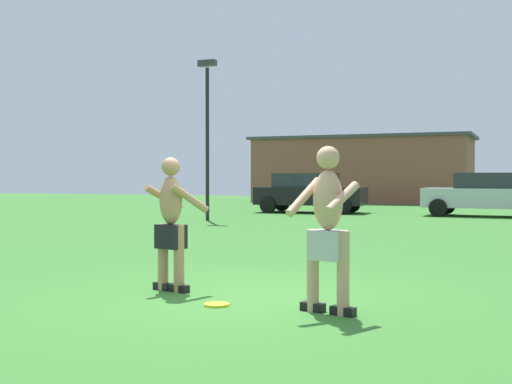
% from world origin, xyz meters
% --- Properties ---
extents(ground_plane, '(80.00, 80.00, 0.00)m').
position_xyz_m(ground_plane, '(0.00, 0.00, 0.00)').
color(ground_plane, '#38752D').
extents(player_near, '(0.69, 0.68, 1.73)m').
position_xyz_m(player_near, '(1.28, -0.52, 0.92)').
color(player_near, black).
rests_on(player_near, ground_plane).
extents(player_in_black, '(0.77, 0.62, 1.66)m').
position_xyz_m(player_in_black, '(-0.89, 0.06, 0.87)').
color(player_in_black, black).
rests_on(player_in_black, ground_plane).
extents(frisbee, '(0.28, 0.28, 0.03)m').
position_xyz_m(frisbee, '(0.05, -0.58, 0.01)').
color(frisbee, yellow).
rests_on(frisbee, ground_plane).
extents(car_black_near_post, '(4.38, 2.18, 1.58)m').
position_xyz_m(car_black_near_post, '(-4.96, 18.25, 0.82)').
color(car_black_near_post, black).
rests_on(car_black_near_post, ground_plane).
extents(car_silver_mid_lot, '(4.38, 2.20, 1.58)m').
position_xyz_m(car_silver_mid_lot, '(1.77, 18.18, 0.82)').
color(car_silver_mid_lot, silver).
rests_on(car_silver_mid_lot, ground_plane).
extents(lamp_post, '(0.60, 0.24, 5.23)m').
position_xyz_m(lamp_post, '(-6.54, 12.30, 3.25)').
color(lamp_post, black).
rests_on(lamp_post, ground_plane).
extents(outbuilding_behind_lot, '(12.16, 5.68, 3.71)m').
position_xyz_m(outbuilding_behind_lot, '(-5.57, 30.20, 1.86)').
color(outbuilding_behind_lot, brown).
rests_on(outbuilding_behind_lot, ground_plane).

